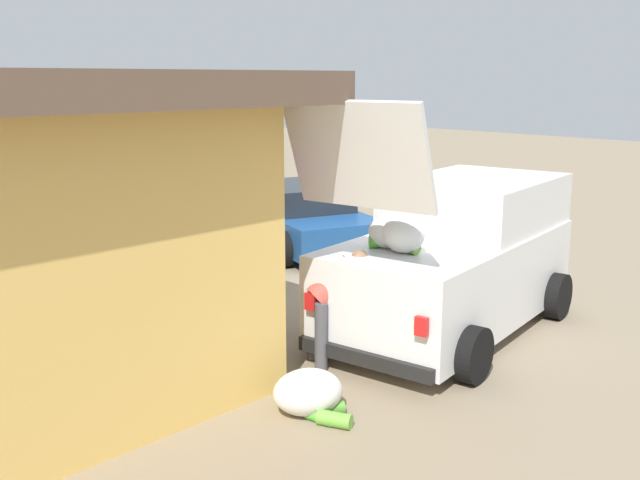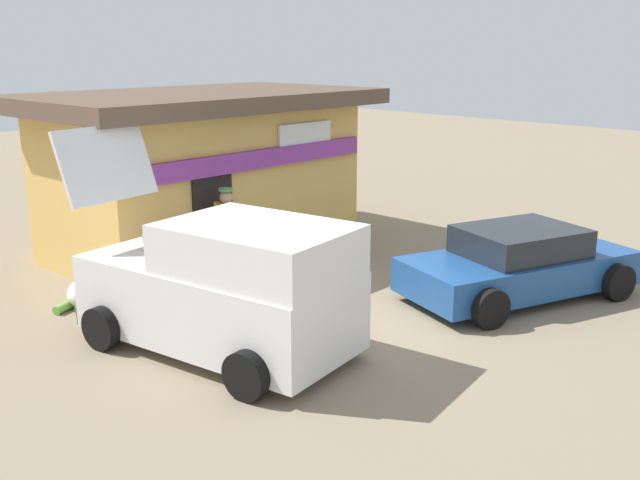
{
  "view_description": "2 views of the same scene",
  "coord_description": "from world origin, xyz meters",
  "px_view_note": "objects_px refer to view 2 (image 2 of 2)",
  "views": [
    {
      "loc": [
        -7.45,
        7.85,
        3.26
      ],
      "look_at": [
        0.27,
        0.83,
        0.92
      ],
      "focal_mm": 40.97,
      "sensor_mm": 36.0,
      "label": 1
    },
    {
      "loc": [
        -7.55,
        -7.49,
        4.23
      ],
      "look_at": [
        0.95,
        1.27,
        0.94
      ],
      "focal_mm": 40.67,
      "sensor_mm": 36.0,
      "label": 2
    }
  ],
  "objects_px": {
    "vendor_standing": "(227,229)",
    "customer_bending": "(158,264)",
    "paint_bucket": "(361,251)",
    "storefront_bar": "(204,169)",
    "unloaded_banana_pile": "(83,295)",
    "delivery_van": "(225,286)",
    "parked_sedan": "(519,264)"
  },
  "relations": [
    {
      "from": "storefront_bar",
      "to": "unloaded_banana_pile",
      "type": "bearing_deg",
      "value": -156.58
    },
    {
      "from": "paint_bucket",
      "to": "parked_sedan",
      "type": "bearing_deg",
      "value": -85.37
    },
    {
      "from": "delivery_van",
      "to": "parked_sedan",
      "type": "relative_size",
      "value": 1.05
    },
    {
      "from": "delivery_van",
      "to": "parked_sedan",
      "type": "height_order",
      "value": "delivery_van"
    },
    {
      "from": "parked_sedan",
      "to": "storefront_bar",
      "type": "bearing_deg",
      "value": 107.97
    },
    {
      "from": "storefront_bar",
      "to": "vendor_standing",
      "type": "relative_size",
      "value": 4.21
    },
    {
      "from": "parked_sedan",
      "to": "vendor_standing",
      "type": "xyz_separation_m",
      "value": [
        -3.12,
        4.13,
        0.43
      ]
    },
    {
      "from": "storefront_bar",
      "to": "paint_bucket",
      "type": "xyz_separation_m",
      "value": [
        1.77,
        -2.89,
        -1.57
      ]
    },
    {
      "from": "delivery_van",
      "to": "paint_bucket",
      "type": "distance_m",
      "value": 5.13
    },
    {
      "from": "delivery_van",
      "to": "vendor_standing",
      "type": "distance_m",
      "value": 3.13
    },
    {
      "from": "vendor_standing",
      "to": "customer_bending",
      "type": "relative_size",
      "value": 1.32
    },
    {
      "from": "customer_bending",
      "to": "paint_bucket",
      "type": "height_order",
      "value": "customer_bending"
    },
    {
      "from": "parked_sedan",
      "to": "unloaded_banana_pile",
      "type": "distance_m",
      "value": 7.4
    },
    {
      "from": "parked_sedan",
      "to": "unloaded_banana_pile",
      "type": "relative_size",
      "value": 4.55
    },
    {
      "from": "delivery_van",
      "to": "paint_bucket",
      "type": "xyz_separation_m",
      "value": [
        4.75,
        1.78,
        -0.8
      ]
    },
    {
      "from": "parked_sedan",
      "to": "paint_bucket",
      "type": "distance_m",
      "value": 3.46
    },
    {
      "from": "customer_bending",
      "to": "unloaded_banana_pile",
      "type": "height_order",
      "value": "customer_bending"
    },
    {
      "from": "storefront_bar",
      "to": "customer_bending",
      "type": "relative_size",
      "value": 5.56
    },
    {
      "from": "vendor_standing",
      "to": "paint_bucket",
      "type": "distance_m",
      "value": 3.05
    },
    {
      "from": "vendor_standing",
      "to": "delivery_van",
      "type": "bearing_deg",
      "value": -127.59
    },
    {
      "from": "delivery_van",
      "to": "storefront_bar",
      "type": "bearing_deg",
      "value": 57.48
    },
    {
      "from": "customer_bending",
      "to": "paint_bucket",
      "type": "distance_m",
      "value": 4.63
    },
    {
      "from": "parked_sedan",
      "to": "vendor_standing",
      "type": "bearing_deg",
      "value": 127.04
    },
    {
      "from": "vendor_standing",
      "to": "customer_bending",
      "type": "height_order",
      "value": "vendor_standing"
    },
    {
      "from": "storefront_bar",
      "to": "delivery_van",
      "type": "distance_m",
      "value": 5.59
    },
    {
      "from": "delivery_van",
      "to": "vendor_standing",
      "type": "bearing_deg",
      "value": 52.41
    },
    {
      "from": "delivery_van",
      "to": "customer_bending",
      "type": "distance_m",
      "value": 2.04
    },
    {
      "from": "storefront_bar",
      "to": "vendor_standing",
      "type": "height_order",
      "value": "storefront_bar"
    },
    {
      "from": "vendor_standing",
      "to": "paint_bucket",
      "type": "xyz_separation_m",
      "value": [
        2.84,
        -0.7,
        -0.85
      ]
    },
    {
      "from": "delivery_van",
      "to": "parked_sedan",
      "type": "xyz_separation_m",
      "value": [
        5.03,
        -1.65,
        -0.38
      ]
    },
    {
      "from": "delivery_van",
      "to": "customer_bending",
      "type": "bearing_deg",
      "value": 85.19
    },
    {
      "from": "unloaded_banana_pile",
      "to": "delivery_van",
      "type": "bearing_deg",
      "value": -78.31
    }
  ]
}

